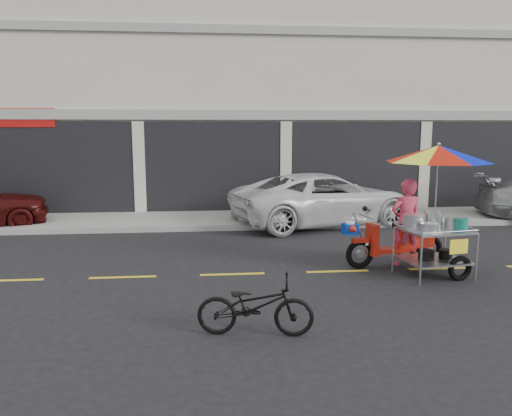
{
  "coord_description": "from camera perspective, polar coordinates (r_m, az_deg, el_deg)",
  "views": [
    {
      "loc": [
        -2.42,
        -8.97,
        2.69
      ],
      "look_at": [
        -1.5,
        0.6,
        1.15
      ],
      "focal_mm": 35.0,
      "sensor_mm": 36.0,
      "label": 1
    }
  ],
  "objects": [
    {
      "name": "shophouse_block",
      "position": [
        20.31,
        9.73,
        13.32
      ],
      "size": [
        36.0,
        8.11,
        10.4
      ],
      "color": "beige",
      "rests_on": "ground"
    },
    {
      "name": "ground",
      "position": [
        9.67,
        9.3,
        -7.17
      ],
      "size": [
        90.0,
        90.0,
        0.0
      ],
      "primitive_type": "plane",
      "color": "black"
    },
    {
      "name": "near_bicycle",
      "position": [
        6.62,
        -0.09,
        -11.11
      ],
      "size": [
        1.59,
        0.76,
        0.8
      ],
      "primitive_type": "imported",
      "rotation": [
        0.0,
        0.0,
        1.42
      ],
      "color": "black",
      "rests_on": "ground"
    },
    {
      "name": "centerline",
      "position": [
        9.67,
        9.3,
        -7.15
      ],
      "size": [
        42.0,
        0.1,
        0.01
      ],
      "primitive_type": "cube",
      "color": "gold",
      "rests_on": "ground"
    },
    {
      "name": "food_vendor_rig",
      "position": [
        9.77,
        18.71,
        1.83
      ],
      "size": [
        2.66,
        2.15,
        2.45
      ],
      "rotation": [
        0.0,
        0.0,
        0.16
      ],
      "color": "black",
      "rests_on": "ground"
    },
    {
      "name": "sidewalk",
      "position": [
        14.9,
        3.94,
        -1.04
      ],
      "size": [
        45.0,
        3.0,
        0.15
      ],
      "primitive_type": "cube",
      "color": "gray",
      "rests_on": "ground"
    },
    {
      "name": "white_pickup",
      "position": [
        14.19,
        7.77,
        1.05
      ],
      "size": [
        5.69,
        3.79,
        1.45
      ],
      "primitive_type": "imported",
      "rotation": [
        0.0,
        0.0,
        1.86
      ],
      "color": "silver",
      "rests_on": "ground"
    }
  ]
}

